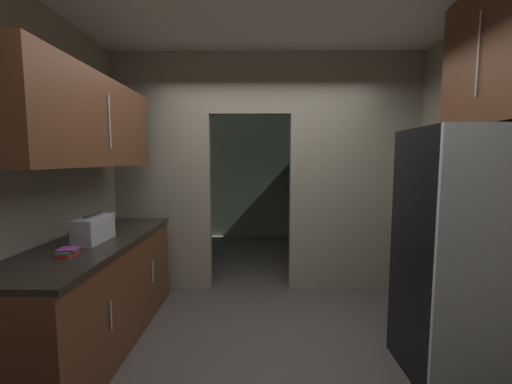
% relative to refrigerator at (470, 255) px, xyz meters
% --- Properties ---
extents(ground, '(20.00, 20.00, 0.00)m').
position_rel_refrigerator_xyz_m(ground, '(-1.44, 0.18, -0.91)').
color(ground, '#47423D').
extents(kitchen_overhead_slab, '(4.06, 6.93, 0.06)m').
position_rel_refrigerator_xyz_m(kitchen_overhead_slab, '(-1.44, 0.62, 1.97)').
color(kitchen_overhead_slab, silver).
extents(kitchen_partition, '(3.66, 0.12, 2.85)m').
position_rel_refrigerator_xyz_m(kitchen_partition, '(-1.39, 1.64, 0.61)').
color(kitchen_partition, gray).
rests_on(kitchen_partition, ground).
extents(adjoining_room_shell, '(3.66, 2.84, 2.85)m').
position_rel_refrigerator_xyz_m(adjoining_room_shell, '(-1.44, 3.59, 0.52)').
color(adjoining_room_shell, slate).
rests_on(adjoining_room_shell, ground).
extents(refrigerator, '(0.86, 0.71, 1.82)m').
position_rel_refrigerator_xyz_m(refrigerator, '(0.00, 0.00, 0.00)').
color(refrigerator, black).
rests_on(refrigerator, ground).
extents(lower_cabinet_run, '(0.69, 2.07, 0.92)m').
position_rel_refrigerator_xyz_m(lower_cabinet_run, '(-2.92, 0.37, -0.45)').
color(lower_cabinet_run, brown).
rests_on(lower_cabinet_run, ground).
extents(upper_cabinet_counterside, '(0.36, 1.87, 0.73)m').
position_rel_refrigerator_xyz_m(upper_cabinet_counterside, '(-2.92, 0.37, 0.99)').
color(upper_cabinet_counterside, brown).
extents(upper_cabinet_fridgeside, '(0.36, 0.95, 0.98)m').
position_rel_refrigerator_xyz_m(upper_cabinet_fridgeside, '(0.21, 0.10, 1.43)').
color(upper_cabinet_fridgeside, brown).
extents(boombox, '(0.18, 0.41, 0.24)m').
position_rel_refrigerator_xyz_m(boombox, '(-2.89, 0.32, 0.11)').
color(boombox, '#B2B2B7').
rests_on(boombox, lower_cabinet_run).
extents(book_stack, '(0.13, 0.16, 0.05)m').
position_rel_refrigerator_xyz_m(book_stack, '(-2.87, -0.07, 0.04)').
color(book_stack, red).
rests_on(book_stack, lower_cabinet_run).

